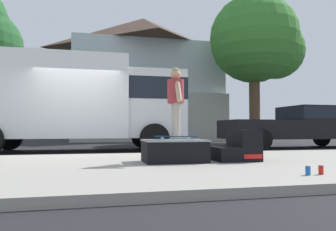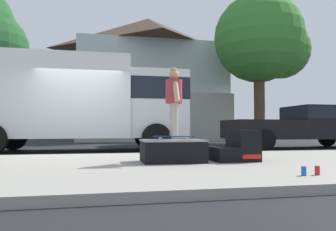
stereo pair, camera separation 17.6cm
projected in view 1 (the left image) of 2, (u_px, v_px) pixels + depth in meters
The scene contains 12 objects.
ground_plane at pixel (75, 157), 8.24m from camera, with size 140.00×140.00×0.00m, color black.
sidewalk_slab at pixel (63, 169), 5.32m from camera, with size 50.00×5.00×0.12m, color gray.
skate_box at pixel (174, 150), 5.93m from camera, with size 1.16×0.80×0.42m.
kicker_ramp at pixel (238, 148), 6.21m from camera, with size 0.83×0.78×0.60m.
skateboard at pixel (176, 137), 5.92m from camera, with size 0.81×0.40×0.07m.
skater_kid at pixel (176, 96), 5.95m from camera, with size 0.31×0.66×1.29m.
soda_can at pixel (321, 170), 4.31m from camera, with size 0.07×0.07×0.13m.
soda_can_b at pixel (308, 170), 4.24m from camera, with size 0.07×0.07×0.13m.
box_truck at pixel (79, 99), 10.45m from camera, with size 6.91×2.63×3.05m.
pickup_truck_black at pixel (299, 125), 12.35m from camera, with size 5.70×2.09×1.61m.
street_tree_main at pixel (259, 42), 17.00m from camera, with size 5.15×4.68×7.88m.
house_behind at pixel (143, 78), 21.80m from camera, with size 9.54×8.22×8.40m.
Camera 1 is at (0.52, -8.61, 0.74)m, focal length 33.97 mm.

